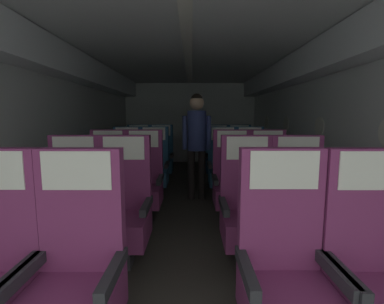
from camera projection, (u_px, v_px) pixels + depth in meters
ground at (188, 209)px, 3.77m from camera, size 3.79×8.13×0.02m
fuselage_shell at (188, 93)px, 3.83m from camera, size 3.67×7.78×2.21m
seat_a_left_aisle at (74, 278)px, 1.36m from camera, size 0.47×0.47×1.11m
seat_a_right_aisle at (375, 278)px, 1.36m from camera, size 0.47×0.47×1.11m
seat_a_right_window at (285, 276)px, 1.38m from camera, size 0.47×0.47×1.11m
seat_b_left_window at (72, 211)px, 2.33m from camera, size 0.47×0.47×1.11m
seat_b_left_aisle at (123, 211)px, 2.33m from camera, size 0.47×0.47×1.11m
seat_b_right_aisle at (299, 211)px, 2.32m from camera, size 0.47×0.47×1.11m
seat_b_right_window at (247, 211)px, 2.34m from camera, size 0.47×0.47×1.11m
seat_c_left_window at (107, 183)px, 3.29m from camera, size 0.47×0.47×1.11m
seat_c_left_aisle at (143, 183)px, 3.28m from camera, size 0.47×0.47×1.11m
seat_c_right_aisle at (268, 183)px, 3.30m from camera, size 0.47×0.47×1.11m
seat_c_right_window at (232, 183)px, 3.28m from camera, size 0.47×0.47×1.11m
seat_d_left_window at (126, 168)px, 4.25m from camera, size 0.47×0.47×1.11m
seat_d_left_aisle at (153, 168)px, 4.25m from camera, size 0.47×0.47×1.11m
seat_d_right_aisle at (250, 168)px, 4.25m from camera, size 0.47×0.47×1.11m
seat_d_right_window at (222, 168)px, 4.24m from camera, size 0.47×0.47×1.11m
seat_e_left_window at (138, 159)px, 5.19m from camera, size 0.47×0.47×1.11m
seat_e_left_aisle at (161, 158)px, 5.21m from camera, size 0.47×0.47×1.11m
seat_e_right_aisle at (239, 159)px, 5.20m from camera, size 0.47×0.47×1.11m
seat_e_right_window at (217, 159)px, 5.20m from camera, size 0.47×0.47×1.11m
flight_attendant at (196, 135)px, 4.08m from camera, size 0.43×0.28×1.60m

